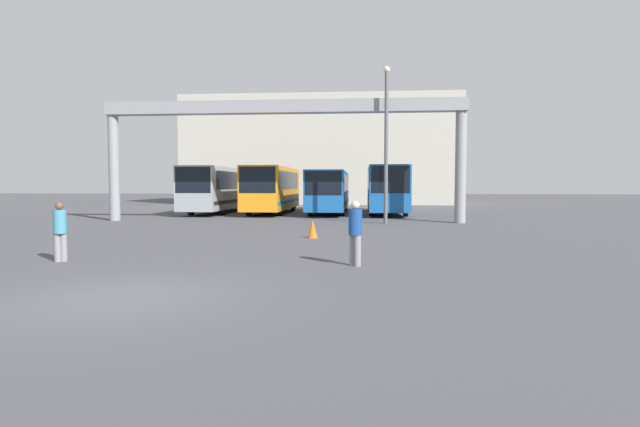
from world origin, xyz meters
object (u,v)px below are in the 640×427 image
at_px(bus_slot_0, 220,187).
at_px(pedestrian_near_center, 355,231).
at_px(lamp_post, 386,139).
at_px(traffic_cone, 313,229).
at_px(bus_slot_3, 386,187).
at_px(bus_slot_1, 273,187).
at_px(bus_slot_2, 329,189).
at_px(pedestrian_mid_left, 60,230).

bearing_deg(bus_slot_0, pedestrian_near_center, -66.28).
relative_size(pedestrian_near_center, lamp_post, 0.20).
bearing_deg(traffic_cone, bus_slot_3, 77.37).
relative_size(bus_slot_3, traffic_cone, 14.45).
height_order(bus_slot_1, pedestrian_near_center, bus_slot_1).
bearing_deg(pedestrian_near_center, bus_slot_3, -50.66).
relative_size(bus_slot_0, bus_slot_1, 1.13).
bearing_deg(bus_slot_2, traffic_cone, -88.40).
relative_size(bus_slot_3, lamp_post, 1.22).
distance_m(pedestrian_near_center, lamp_post, 14.49).
xyz_separation_m(pedestrian_near_center, traffic_cone, (-1.77, 6.59, -0.55)).
distance_m(bus_slot_1, pedestrian_near_center, 24.05).
distance_m(bus_slot_0, bus_slot_3, 12.42).
xyz_separation_m(pedestrian_mid_left, pedestrian_near_center, (8.06, -0.04, 0.03)).
distance_m(bus_slot_2, bus_slot_3, 4.19).
height_order(bus_slot_0, traffic_cone, bus_slot_0).
distance_m(bus_slot_3, pedestrian_mid_left, 24.94).
relative_size(bus_slot_2, pedestrian_mid_left, 7.09).
bearing_deg(bus_slot_3, bus_slot_2, 170.44).
bearing_deg(lamp_post, bus_slot_2, 110.85).
bearing_deg(bus_slot_1, bus_slot_2, 5.69).
distance_m(bus_slot_0, bus_slot_2, 8.26).
distance_m(pedestrian_mid_left, traffic_cone, 9.10).
height_order(bus_slot_0, lamp_post, lamp_post).
relative_size(bus_slot_3, pedestrian_mid_left, 6.24).
xyz_separation_m(bus_slot_2, bus_slot_3, (4.13, -0.70, 0.17)).
distance_m(pedestrian_near_center, traffic_cone, 6.84).
bearing_deg(lamp_post, bus_slot_0, 140.20).
bearing_deg(bus_slot_2, lamp_post, -69.15).
bearing_deg(pedestrian_mid_left, bus_slot_3, 33.41).
xyz_separation_m(bus_slot_0, bus_slot_1, (4.13, -0.71, -0.00)).
xyz_separation_m(bus_slot_3, lamp_post, (-0.46, -8.93, 2.60)).
bearing_deg(bus_slot_1, pedestrian_mid_left, -94.18).
xyz_separation_m(bus_slot_1, traffic_cone, (4.60, -16.58, -1.55)).
distance_m(bus_slot_0, traffic_cone, 19.44).
bearing_deg(traffic_cone, bus_slot_1, 105.51).
relative_size(bus_slot_2, lamp_post, 1.39).
height_order(bus_slot_0, bus_slot_2, bus_slot_0).
bearing_deg(bus_slot_0, bus_slot_1, -9.82).
distance_m(pedestrian_mid_left, pedestrian_near_center, 8.06).
xyz_separation_m(bus_slot_2, pedestrian_near_center, (2.24, -23.58, -0.85)).
height_order(bus_slot_3, pedestrian_near_center, bus_slot_3).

